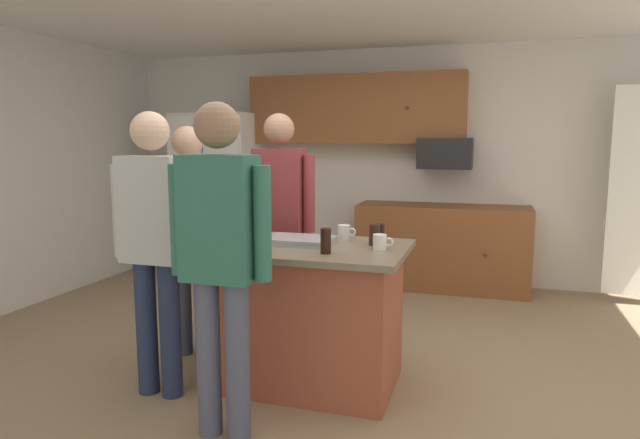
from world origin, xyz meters
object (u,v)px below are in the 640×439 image
at_px(refrigerator, 219,195).
at_px(mug_ceramic_white, 380,242).
at_px(tumbler_amber, 326,241).
at_px(glass_dark_ale, 374,235).
at_px(glass_short_whisky, 229,233).
at_px(person_elder_center, 190,226).
at_px(microwave_over_range, 445,153).
at_px(person_host_foreground, 220,248).
at_px(serving_tray, 299,240).
at_px(glass_pilsner, 379,233).
at_px(person_guest_right, 154,234).
at_px(person_guest_by_door, 280,211).
at_px(mug_blue_stoneware, 344,232).
at_px(kitchen_island, 306,314).

distance_m(refrigerator, mug_ceramic_white, 3.56).
bearing_deg(tumbler_amber, glass_dark_ale, 56.93).
relative_size(mug_ceramic_white, tumbler_amber, 0.84).
bearing_deg(refrigerator, mug_ceramic_white, -46.73).
bearing_deg(glass_short_whisky, person_elder_center, 142.64).
bearing_deg(glass_dark_ale, tumbler_amber, -123.07).
relative_size(microwave_over_range, glass_short_whisky, 3.35).
height_order(person_host_foreground, serving_tray, person_host_foreground).
xyz_separation_m(mug_ceramic_white, glass_pilsner, (-0.05, 0.25, 0.01)).
bearing_deg(person_guest_right, mug_ceramic_white, -9.38).
height_order(person_guest_by_door, serving_tray, person_guest_by_door).
bearing_deg(person_host_foreground, mug_blue_stoneware, -5.22).
bearing_deg(person_elder_center, tumbler_amber, -7.58).
distance_m(person_elder_center, mug_ceramic_white, 1.45).
bearing_deg(mug_blue_stoneware, serving_tray, -136.96).
height_order(kitchen_island, person_guest_right, person_guest_right).
xyz_separation_m(refrigerator, mug_blue_stoneware, (2.14, -2.32, 0.03)).
bearing_deg(kitchen_island, person_host_foreground, -105.66).
xyz_separation_m(kitchen_island, glass_short_whisky, (-0.45, -0.18, 0.54)).
height_order(kitchen_island, person_host_foreground, person_host_foreground).
distance_m(kitchen_island, glass_pilsner, 0.71).
distance_m(refrigerator, glass_short_whisky, 3.15).
bearing_deg(kitchen_island, microwave_over_range, 76.72).
height_order(microwave_over_range, glass_dark_ale, microwave_over_range).
relative_size(kitchen_island, serving_tray, 2.92).
distance_m(kitchen_island, serving_tray, 0.48).
bearing_deg(person_host_foreground, kitchen_island, 0.00).
xyz_separation_m(person_guest_by_door, tumbler_amber, (0.64, -0.90, -0.05)).
xyz_separation_m(person_host_foreground, mug_ceramic_white, (0.69, 0.76, -0.07)).
bearing_deg(mug_blue_stoneware, kitchen_island, -123.61).
distance_m(person_guest_right, glass_pilsner, 1.43).
height_order(person_guest_right, mug_blue_stoneware, person_guest_right).
xyz_separation_m(person_guest_by_door, person_host_foreground, (0.24, -1.46, -0.01)).
distance_m(mug_ceramic_white, mug_blue_stoneware, 0.41).
relative_size(glass_dark_ale, glass_pilsner, 1.09).
height_order(mug_ceramic_white, serving_tray, mug_ceramic_white).
distance_m(microwave_over_range, person_host_foreground, 3.60).
xyz_separation_m(person_elder_center, glass_dark_ale, (1.37, -0.07, 0.01)).
distance_m(person_guest_right, person_guest_by_door, 1.19).
height_order(glass_short_whisky, serving_tray, glass_short_whisky).
height_order(tumbler_amber, mug_blue_stoneware, tumbler_amber).
xyz_separation_m(refrigerator, person_guest_by_door, (1.51, -1.89, 0.10)).
height_order(person_guest_by_door, tumbler_amber, person_guest_by_door).
height_order(glass_dark_ale, glass_short_whisky, glass_short_whisky).
bearing_deg(refrigerator, person_host_foreground, -62.46).
distance_m(microwave_over_range, glass_pilsner, 2.51).
distance_m(kitchen_island, person_host_foreground, 0.98).
bearing_deg(refrigerator, mug_blue_stoneware, -47.24).
height_order(refrigerator, mug_ceramic_white, refrigerator).
relative_size(kitchen_island, glass_pilsner, 10.44).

